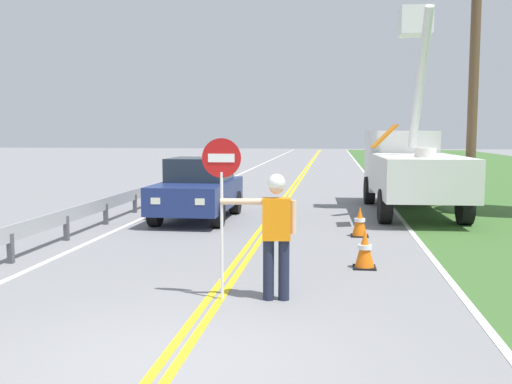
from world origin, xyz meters
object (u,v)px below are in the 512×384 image
(oncoming_sedan_nearest, at_px, (198,189))
(utility_pole_near, at_px, (474,66))
(stop_sign_paddle, at_px, (222,182))
(traffic_cone_mid, at_px, (360,222))
(traffic_cone_lead, at_px, (365,250))
(flagger_worker, at_px, (276,228))
(utility_bucket_truck, at_px, (410,165))

(oncoming_sedan_nearest, relative_size, utility_pole_near, 0.50)
(utility_pole_near, bearing_deg, stop_sign_paddle, -120.25)
(utility_pole_near, bearing_deg, traffic_cone_mid, -129.51)
(oncoming_sedan_nearest, bearing_deg, traffic_cone_lead, -51.42)
(oncoming_sedan_nearest, bearing_deg, stop_sign_paddle, -74.44)
(flagger_worker, xyz_separation_m, stop_sign_paddle, (-0.76, -0.08, 0.66))
(utility_bucket_truck, xyz_separation_m, utility_pole_near, (1.65, -0.53, 2.85))
(traffic_cone_mid, bearing_deg, flagger_worker, -105.01)
(traffic_cone_mid, bearing_deg, utility_pole_near, 50.49)
(flagger_worker, height_order, traffic_cone_lead, flagger_worker)
(traffic_cone_mid, bearing_deg, traffic_cone_lead, -91.03)
(utility_bucket_truck, bearing_deg, stop_sign_paddle, -111.20)
(utility_bucket_truck, height_order, traffic_cone_lead, utility_bucket_truck)
(utility_bucket_truck, bearing_deg, utility_pole_near, -17.67)
(oncoming_sedan_nearest, xyz_separation_m, traffic_cone_lead, (4.26, -5.35, -0.50))
(stop_sign_paddle, bearing_deg, traffic_cone_mid, 68.00)
(utility_bucket_truck, relative_size, oncoming_sedan_nearest, 1.67)
(stop_sign_paddle, distance_m, utility_pole_near, 11.32)
(oncoming_sedan_nearest, height_order, utility_pole_near, utility_pole_near)
(utility_pole_near, relative_size, traffic_cone_mid, 11.73)
(stop_sign_paddle, xyz_separation_m, oncoming_sedan_nearest, (-2.12, 7.59, -0.88))
(traffic_cone_lead, bearing_deg, stop_sign_paddle, -133.72)
(traffic_cone_mid, bearing_deg, utility_bucket_truck, 69.76)
(utility_pole_near, distance_m, traffic_cone_mid, 6.58)
(utility_pole_near, bearing_deg, oncoming_sedan_nearest, -165.92)
(flagger_worker, relative_size, traffic_cone_lead, 2.61)
(stop_sign_paddle, height_order, traffic_cone_lead, stop_sign_paddle)
(stop_sign_paddle, height_order, oncoming_sedan_nearest, stop_sign_paddle)
(oncoming_sedan_nearest, xyz_separation_m, traffic_cone_mid, (4.32, -2.13, -0.50))
(stop_sign_paddle, xyz_separation_m, traffic_cone_lead, (2.15, 2.25, -1.37))
(flagger_worker, distance_m, utility_pole_near, 11.06)
(utility_bucket_truck, relative_size, traffic_cone_lead, 9.83)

